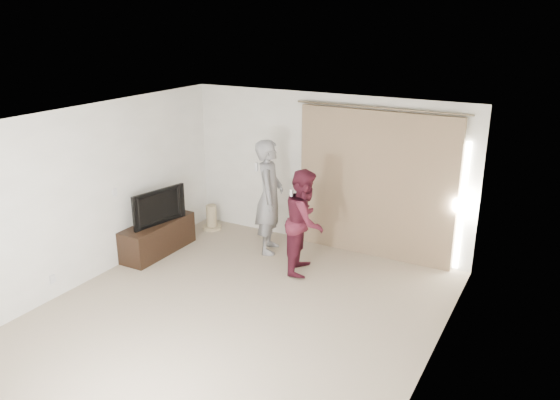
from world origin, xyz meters
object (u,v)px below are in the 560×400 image
(tv, at_px, (155,206))
(person_woman, at_px, (305,221))
(tv_console, at_px, (158,237))
(person_man, at_px, (269,197))

(tv, bearing_deg, person_woman, -65.08)
(tv_console, relative_size, person_woman, 0.86)
(tv_console, relative_size, person_man, 0.73)
(tv_console, bearing_deg, person_man, 31.06)
(tv, bearing_deg, person_man, -47.08)
(tv_console, distance_m, person_man, 1.99)
(tv, height_order, person_man, person_man)
(tv_console, xyz_separation_m, person_man, (1.60, 0.96, 0.69))
(tv, xyz_separation_m, person_man, (1.60, 0.96, 0.13))
(person_man, bearing_deg, person_woman, -25.05)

